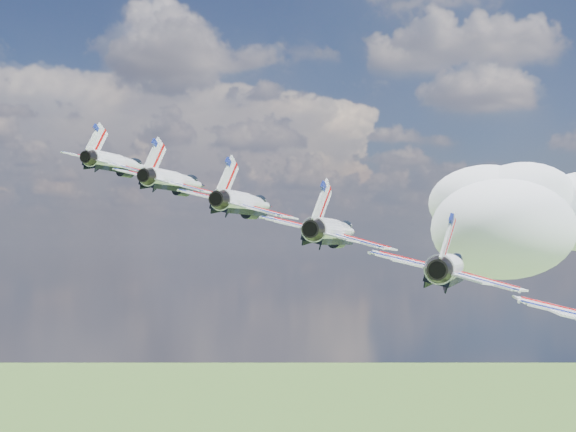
# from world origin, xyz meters

# --- Properties ---
(cloud_far) EXTENTS (65.68, 51.60, 25.80)m
(cloud_far) POSITION_xyz_m (53.93, 198.50, 158.26)
(cloud_far) COLOR white
(jet_0) EXTENTS (13.51, 16.39, 6.52)m
(jet_0) POSITION_xyz_m (-35.80, 29.17, 157.84)
(jet_0) COLOR white
(jet_1) EXTENTS (13.51, 16.39, 6.52)m
(jet_1) POSITION_xyz_m (-28.03, 21.60, 155.30)
(jet_1) COLOR silver
(jet_2) EXTENTS (13.51, 16.39, 6.52)m
(jet_2) POSITION_xyz_m (-20.26, 14.03, 152.75)
(jet_2) COLOR white
(jet_3) EXTENTS (13.51, 16.39, 6.52)m
(jet_3) POSITION_xyz_m (-12.49, 6.46, 150.21)
(jet_3) COLOR white
(jet_4) EXTENTS (13.51, 16.39, 6.52)m
(jet_4) POSITION_xyz_m (-4.72, -1.11, 147.67)
(jet_4) COLOR white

